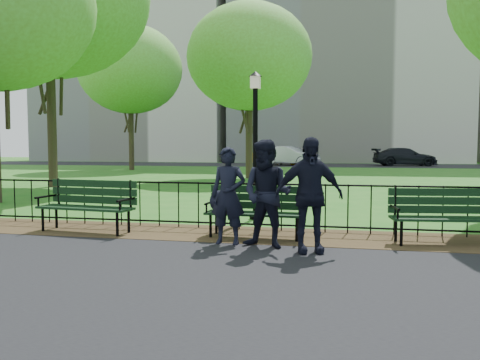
% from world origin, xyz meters
% --- Properties ---
extents(ground, '(120.00, 120.00, 0.00)m').
position_xyz_m(ground, '(0.00, 0.00, 0.00)').
color(ground, '#246A1B').
extents(asphalt_path, '(60.00, 9.20, 0.01)m').
position_xyz_m(asphalt_path, '(0.00, -3.40, 0.01)').
color(asphalt_path, black).
rests_on(asphalt_path, ground).
extents(dirt_strip, '(60.00, 1.60, 0.01)m').
position_xyz_m(dirt_strip, '(0.00, 1.50, 0.01)').
color(dirt_strip, '#342615').
rests_on(dirt_strip, ground).
extents(far_street, '(70.00, 9.00, 0.01)m').
position_xyz_m(far_street, '(0.00, 35.00, 0.01)').
color(far_street, black).
rests_on(far_street, ground).
extents(iron_fence, '(24.06, 0.06, 1.00)m').
position_xyz_m(iron_fence, '(0.00, 2.00, 0.50)').
color(iron_fence, black).
rests_on(iron_fence, ground).
extents(apartment_west, '(22.00, 15.00, 26.00)m').
position_xyz_m(apartment_west, '(-22.00, 48.00, 13.00)').
color(apartment_west, silver).
rests_on(apartment_west, ground).
extents(apartment_mid, '(24.00, 15.00, 30.00)m').
position_xyz_m(apartment_mid, '(2.00, 48.00, 15.00)').
color(apartment_mid, beige).
rests_on(apartment_mid, ground).
extents(park_bench_main, '(1.73, 0.60, 0.97)m').
position_xyz_m(park_bench_main, '(-0.38, 1.29, 0.58)').
color(park_bench_main, black).
rests_on(park_bench_main, ground).
extents(park_bench_left_a, '(1.88, 0.78, 1.04)m').
position_xyz_m(park_bench_left_a, '(-3.28, 1.26, 0.59)').
color(park_bench_left_a, black).
rests_on(park_bench_left_a, ground).
extents(park_bench_right_a, '(1.77, 0.74, 0.97)m').
position_xyz_m(park_bench_right_a, '(2.90, 1.39, 0.56)').
color(park_bench_right_a, black).
rests_on(park_bench_right_a, ground).
extents(lamppost, '(0.29, 0.29, 3.18)m').
position_xyz_m(lamppost, '(-0.53, 3.39, 1.73)').
color(lamppost, black).
rests_on(lamppost, ground).
extents(tree_far_c, '(6.23, 6.23, 8.69)m').
position_xyz_m(tree_far_c, '(-3.14, 16.66, 6.03)').
color(tree_far_c, '#2D2116').
rests_on(tree_far_c, ground).
extents(tree_far_w, '(7.13, 7.13, 9.94)m').
position_xyz_m(tree_far_w, '(-12.76, 23.71, 6.90)').
color(tree_far_w, '#2D2116').
rests_on(tree_far_w, ground).
extents(person_left, '(0.59, 0.41, 1.56)m').
position_xyz_m(person_left, '(-0.50, 0.68, 0.79)').
color(person_left, black).
rests_on(person_left, asphalt_path).
extents(person_mid, '(0.89, 0.62, 1.67)m').
position_xyz_m(person_mid, '(0.15, 0.52, 0.85)').
color(person_mid, black).
rests_on(person_mid, asphalt_path).
extents(person_right, '(1.07, 0.64, 1.70)m').
position_xyz_m(person_right, '(0.80, 0.33, 0.86)').
color(person_right, black).
rests_on(person_right, asphalt_path).
extents(taxi, '(4.68, 2.07, 1.56)m').
position_xyz_m(taxi, '(-3.95, 34.96, 0.79)').
color(taxi, yellow).
rests_on(taxi, far_street).
extents(sedan_silver, '(5.27, 3.48, 1.64)m').
position_xyz_m(sedan_silver, '(-2.66, 33.35, 0.83)').
color(sedan_silver, '#AAADB2').
rests_on(sedan_silver, far_street).
extents(sedan_dark, '(5.49, 2.95, 1.51)m').
position_xyz_m(sedan_dark, '(6.81, 34.62, 0.77)').
color(sedan_dark, black).
rests_on(sedan_dark, far_street).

